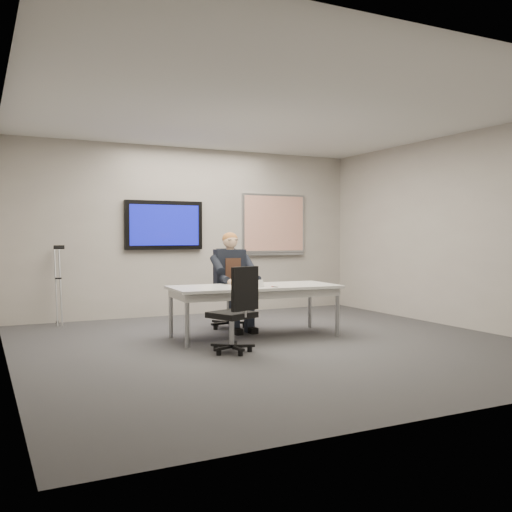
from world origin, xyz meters
name	(u,v)px	position (x,y,z in m)	size (l,w,h in m)	color
floor	(276,344)	(0.00, 0.00, 0.00)	(6.00, 6.00, 0.02)	#343537
ceiling	(276,113)	(0.00, 0.00, 2.80)	(6.00, 6.00, 0.02)	silver
wall_back	(192,231)	(0.00, 3.00, 1.40)	(6.00, 0.02, 2.80)	#A09990
wall_front	(467,225)	(0.00, -3.00, 1.40)	(6.00, 0.02, 2.80)	#A09990
wall_left	(6,228)	(-3.00, 0.00, 1.40)	(0.02, 6.00, 2.80)	#A09990
wall_right	(459,231)	(3.00, 0.00, 1.40)	(0.02, 6.00, 2.80)	#A09990
conference_table	(255,291)	(-0.01, 0.57, 0.60)	(2.24, 1.04, 0.67)	silver
tv_display	(164,225)	(-0.50, 2.95, 1.50)	(1.30, 0.09, 0.80)	black
whiteboard	(274,224)	(1.55, 2.97, 1.53)	(1.25, 0.08, 1.10)	#96999F
office_chair_far	(229,304)	(-0.01, 1.43, 0.34)	(0.69, 0.69, 1.09)	black
office_chair_near	(235,326)	(-0.67, -0.26, 0.31)	(0.61, 0.61, 0.98)	black
seated_person	(235,291)	(-0.03, 1.18, 0.55)	(0.45, 0.77, 1.38)	#1C222F
crutch	(58,284)	(-2.19, 2.77, 0.61)	(0.17, 0.37, 1.21)	#A1A4A8
laptop	(249,280)	(0.01, 0.77, 0.73)	(0.34, 0.34, 0.21)	silver
name_tent	(256,284)	(-0.11, 0.32, 0.72)	(0.23, 0.06, 0.09)	silver
pen	(275,287)	(0.11, 0.24, 0.68)	(0.01, 0.01, 0.13)	black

